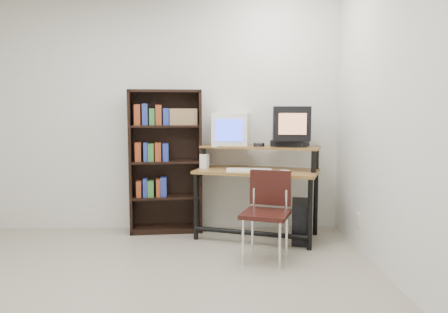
{
  "coord_description": "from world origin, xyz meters",
  "views": [
    {
      "loc": [
        0.59,
        -3.01,
        1.36
      ],
      "look_at": [
        0.67,
        1.1,
        0.93
      ],
      "focal_mm": 35.0,
      "sensor_mm": 36.0,
      "label": 1
    }
  ],
  "objects_px": {
    "crt_tv": "(291,123)",
    "pc_tower": "(302,221)",
    "computer_desk": "(258,173)",
    "crt_monitor": "(231,130)",
    "school_chair": "(267,206)",
    "bookshelf": "(166,159)"
  },
  "relations": [
    {
      "from": "crt_tv",
      "to": "pc_tower",
      "type": "xyz_separation_m",
      "value": [
        0.1,
        -0.17,
        -1.02
      ]
    },
    {
      "from": "computer_desk",
      "to": "crt_monitor",
      "type": "xyz_separation_m",
      "value": [
        -0.28,
        0.23,
        0.46
      ]
    },
    {
      "from": "computer_desk",
      "to": "crt_tv",
      "type": "distance_m",
      "value": 0.64
    },
    {
      "from": "crt_monitor",
      "to": "pc_tower",
      "type": "xyz_separation_m",
      "value": [
        0.73,
        -0.4,
        -0.94
      ]
    },
    {
      "from": "school_chair",
      "to": "bookshelf",
      "type": "xyz_separation_m",
      "value": [
        -1.03,
        0.96,
        0.33
      ]
    },
    {
      "from": "school_chair",
      "to": "bookshelf",
      "type": "relative_size",
      "value": 0.51
    },
    {
      "from": "computer_desk",
      "to": "school_chair",
      "type": "relative_size",
      "value": 1.74
    },
    {
      "from": "computer_desk",
      "to": "crt_monitor",
      "type": "relative_size",
      "value": 3.2
    },
    {
      "from": "pc_tower",
      "to": "school_chair",
      "type": "xyz_separation_m",
      "value": [
        -0.43,
        -0.55,
        0.29
      ]
    },
    {
      "from": "crt_tv",
      "to": "bookshelf",
      "type": "xyz_separation_m",
      "value": [
        -1.37,
        0.23,
        -0.4
      ]
    },
    {
      "from": "bookshelf",
      "to": "pc_tower",
      "type": "bearing_deg",
      "value": -21.29
    },
    {
      "from": "computer_desk",
      "to": "school_chair",
      "type": "distance_m",
      "value": 0.75
    },
    {
      "from": "computer_desk",
      "to": "bookshelf",
      "type": "distance_m",
      "value": 1.05
    },
    {
      "from": "crt_tv",
      "to": "computer_desk",
      "type": "bearing_deg",
      "value": -173.66
    },
    {
      "from": "computer_desk",
      "to": "bookshelf",
      "type": "xyz_separation_m",
      "value": [
        -1.01,
        0.24,
        0.13
      ]
    },
    {
      "from": "computer_desk",
      "to": "bookshelf",
      "type": "bearing_deg",
      "value": -174.68
    },
    {
      "from": "pc_tower",
      "to": "school_chair",
      "type": "bearing_deg",
      "value": -117.23
    },
    {
      "from": "crt_monitor",
      "to": "bookshelf",
      "type": "xyz_separation_m",
      "value": [
        -0.73,
        0.01,
        -0.33
      ]
    },
    {
      "from": "crt_monitor",
      "to": "crt_tv",
      "type": "xyz_separation_m",
      "value": [
        0.64,
        -0.22,
        0.07
      ]
    },
    {
      "from": "crt_tv",
      "to": "pc_tower",
      "type": "distance_m",
      "value": 1.04
    },
    {
      "from": "computer_desk",
      "to": "school_chair",
      "type": "bearing_deg",
      "value": -69.63
    },
    {
      "from": "crt_monitor",
      "to": "school_chair",
      "type": "xyz_separation_m",
      "value": [
        0.3,
        -0.95,
        -0.66
      ]
    }
  ]
}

